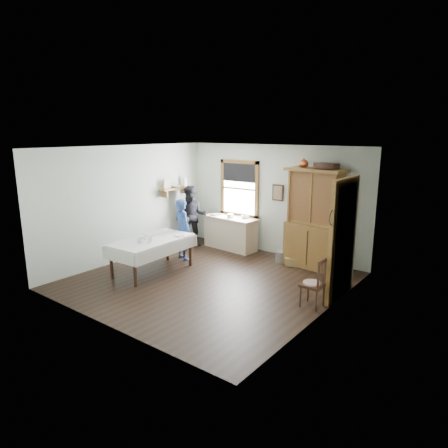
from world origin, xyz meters
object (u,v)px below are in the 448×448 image
object	(u,v)px
china_hutch	(314,219)
spindle_chair	(313,283)
pail	(281,257)
woman_blue	(182,232)
work_counter	(230,233)
dining_table	(153,256)
figure_dark	(192,218)
wicker_basket	(292,262)

from	to	relation	value
china_hutch	spindle_chair	world-z (taller)	china_hutch
pail	woman_blue	size ratio (longest dim) A/B	0.20
work_counter	dining_table	bearing A→B (deg)	-91.87
spindle_chair	pail	xyz separation A→B (m)	(-1.65, 1.81, -0.31)
dining_table	figure_dark	bearing A→B (deg)	108.61
woman_blue	china_hutch	bearing A→B (deg)	-135.61
woman_blue	figure_dark	size ratio (longest dim) A/B	0.91
pail	figure_dark	xyz separation A→B (m)	(-2.59, -0.21, 0.62)
china_hutch	figure_dark	world-z (taller)	china_hutch
work_counter	wicker_basket	size ratio (longest dim) A/B	4.87
china_hutch	woman_blue	xyz separation A→B (m)	(-2.70, -1.39, -0.44)
dining_table	figure_dark	xyz separation A→B (m)	(-0.70, 2.08, 0.38)
work_counter	spindle_chair	size ratio (longest dim) A/B	1.67
wicker_basket	china_hutch	bearing A→B (deg)	28.16
woman_blue	figure_dark	xyz separation A→B (m)	(-0.60, 1.02, 0.07)
china_hutch	wicker_basket	bearing A→B (deg)	-147.01
dining_table	spindle_chair	size ratio (longest dim) A/B	2.10
spindle_chair	woman_blue	distance (m)	3.69
spindle_chair	wicker_basket	size ratio (longest dim) A/B	2.91
pail	woman_blue	world-z (taller)	woman_blue
figure_dark	dining_table	bearing A→B (deg)	-106.78
work_counter	figure_dark	xyz separation A→B (m)	(-0.97, -0.40, 0.33)
spindle_chair	work_counter	bearing A→B (deg)	148.14
woman_blue	figure_dark	distance (m)	1.19
pail	figure_dark	size ratio (longest dim) A/B	0.18
dining_table	figure_dark	world-z (taller)	figure_dark
work_counter	spindle_chair	xyz separation A→B (m)	(3.27, -1.99, 0.02)
work_counter	figure_dark	size ratio (longest dim) A/B	0.98
china_hutch	pail	size ratio (longest dim) A/B	8.41
work_counter	china_hutch	size ratio (longest dim) A/B	0.66
spindle_chair	woman_blue	xyz separation A→B (m)	(-3.63, 0.57, 0.24)
wicker_basket	dining_table	bearing A→B (deg)	-134.61
wicker_basket	pail	bearing A→B (deg)	171.43
spindle_chair	wicker_basket	world-z (taller)	spindle_chair
wicker_basket	woman_blue	distance (m)	2.66
work_counter	figure_dark	bearing A→B (deg)	-153.17
figure_dark	pail	bearing A→B (deg)	-30.70
work_counter	pail	world-z (taller)	work_counter
dining_table	woman_blue	xyz separation A→B (m)	(-0.10, 1.06, 0.31)
spindle_chair	dining_table	bearing A→B (deg)	-172.63
spindle_chair	figure_dark	bearing A→B (deg)	158.95
woman_blue	work_counter	bearing A→B (deg)	-87.46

